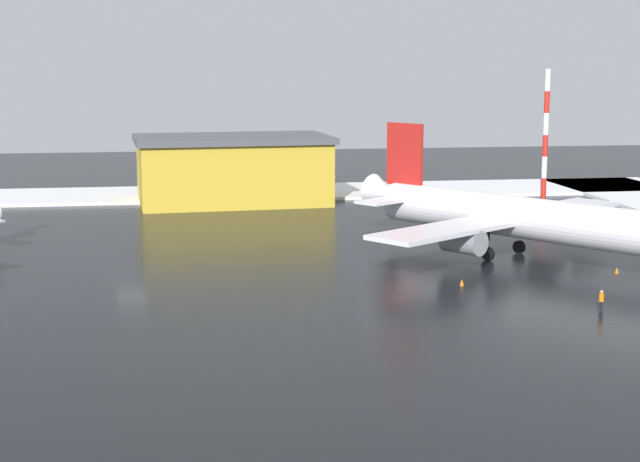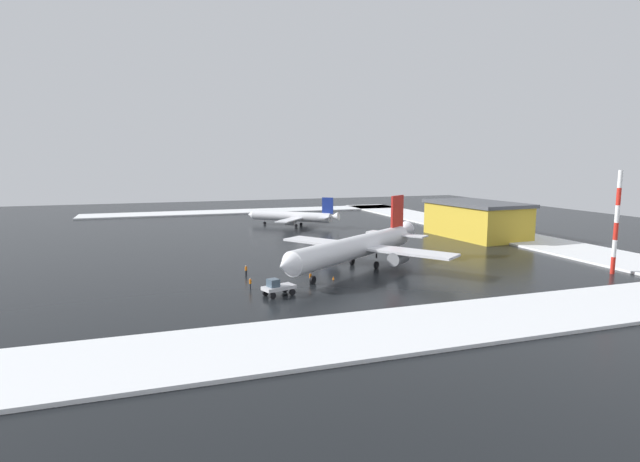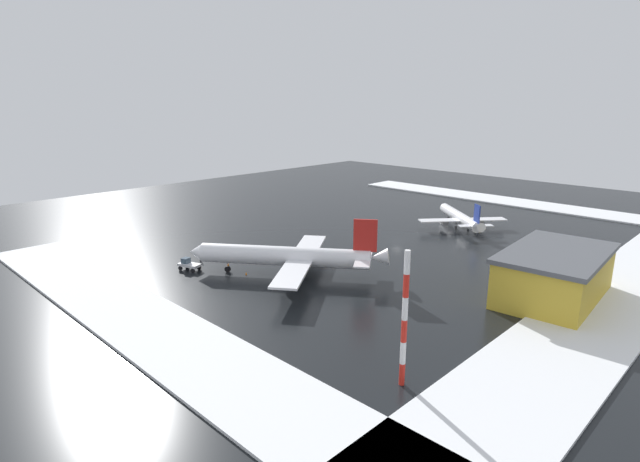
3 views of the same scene
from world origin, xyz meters
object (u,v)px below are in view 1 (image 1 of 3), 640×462
object	(u,v)px
antenna_mast	(546,135)
traffic_cone_near_nose	(462,282)
ground_crew_beside_wing	(601,300)
cargo_hangar	(233,169)
airplane_parked_starboard	(527,218)
traffic_cone_mid_line	(617,270)

from	to	relation	value
antenna_mast	traffic_cone_near_nose	distance (m)	55.48
ground_crew_beside_wing	cargo_hangar	xyz separation A→B (m)	(22.97, -61.35, 3.47)
airplane_parked_starboard	traffic_cone_near_nose	xyz separation A→B (m)	(8.84, 9.08, -3.71)
airplane_parked_starboard	cargo_hangar	size ratio (longest dim) A/B	1.34
antenna_mast	airplane_parked_starboard	bearing A→B (deg)	66.48
ground_crew_beside_wing	traffic_cone_mid_line	distance (m)	14.66
airplane_parked_starboard	ground_crew_beside_wing	size ratio (longest dim) A/B	20.45
ground_crew_beside_wing	traffic_cone_mid_line	xyz separation A→B (m)	(-7.26, -12.72, -0.70)
cargo_hangar	traffic_cone_mid_line	size ratio (longest dim) A/B	47.32
airplane_parked_starboard	cargo_hangar	distance (m)	48.62
ground_crew_beside_wing	cargo_hangar	size ratio (longest dim) A/B	0.07
antenna_mast	traffic_cone_mid_line	bearing A→B (deg)	76.26
ground_crew_beside_wing	cargo_hangar	distance (m)	65.60
airplane_parked_starboard	traffic_cone_near_nose	distance (m)	13.20
ground_crew_beside_wing	antenna_mast	distance (m)	61.84
cargo_hangar	traffic_cone_near_nose	distance (m)	53.62
ground_crew_beside_wing	traffic_cone_near_nose	distance (m)	12.65
airplane_parked_starboard	antenna_mast	world-z (taller)	antenna_mast
traffic_cone_near_nose	traffic_cone_mid_line	size ratio (longest dim) A/B	1.00
traffic_cone_near_nose	ground_crew_beside_wing	bearing A→B (deg)	126.21
antenna_mast	ground_crew_beside_wing	bearing A→B (deg)	72.49
ground_crew_beside_wing	traffic_cone_near_nose	world-z (taller)	ground_crew_beside_wing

